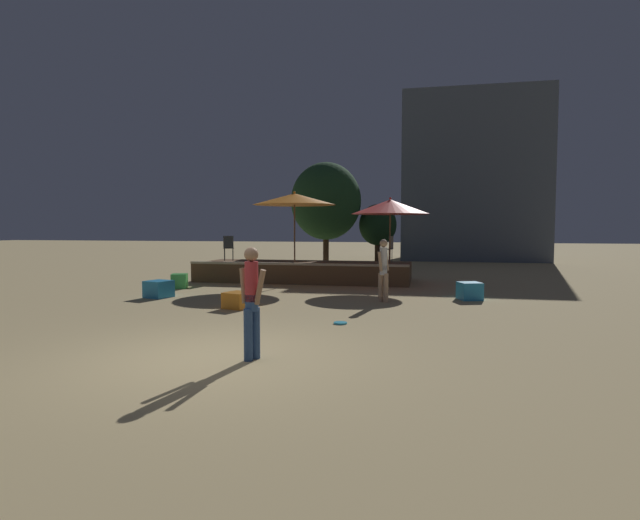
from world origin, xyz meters
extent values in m
plane|color=tan|center=(0.00, 0.00, 0.00)|extent=(120.00, 120.00, 0.00)
cube|color=brown|center=(-1.19, 10.85, 0.33)|extent=(7.65, 2.75, 0.67)
cube|color=#CCB793|center=(-1.19, 9.52, 0.71)|extent=(7.65, 0.12, 0.08)
cylinder|color=brown|center=(-1.26, 9.70, 1.36)|extent=(0.05, 0.05, 2.72)
cone|color=orange|center=(-1.26, 9.70, 2.91)|extent=(2.82, 2.82, 0.39)
sphere|color=orange|center=(-1.26, 9.70, 3.15)|extent=(0.08, 0.08, 0.08)
cylinder|color=brown|center=(1.99, 9.66, 1.19)|extent=(0.05, 0.05, 2.38)
cone|color=red|center=(1.99, 9.66, 2.62)|extent=(2.55, 2.55, 0.47)
sphere|color=red|center=(1.99, 9.66, 2.90)|extent=(0.08, 0.08, 0.08)
cube|color=#2D9EDB|center=(4.31, 7.06, 0.24)|extent=(0.71, 0.71, 0.47)
cube|color=#4CC651|center=(-4.58, 7.79, 0.23)|extent=(0.60, 0.60, 0.46)
cube|color=#2D9EDB|center=(-4.12, 5.73, 0.23)|extent=(0.77, 0.77, 0.47)
cube|color=orange|center=(-1.28, 4.43, 0.19)|extent=(0.72, 0.72, 0.39)
cylinder|color=#2D4C7F|center=(0.62, -0.04, 0.38)|extent=(0.13, 0.13, 0.76)
cylinder|color=#2D4C7F|center=(0.68, 0.11, 0.38)|extent=(0.13, 0.13, 0.76)
cylinder|color=#2D4C7F|center=(0.65, 0.04, 0.84)|extent=(0.20, 0.20, 0.24)
cylinder|color=#B22D33|center=(0.65, 0.04, 1.16)|extent=(0.20, 0.20, 0.58)
cylinder|color=#997051|center=(0.80, -0.03, 1.08)|extent=(0.23, 0.16, 0.52)
cylinder|color=#997051|center=(0.50, 0.10, 1.08)|extent=(0.15, 0.12, 0.52)
sphere|color=#997051|center=(0.65, 0.04, 1.55)|extent=(0.21, 0.21, 0.21)
cylinder|color=tan|center=(1.99, 6.19, 0.38)|extent=(0.13, 0.13, 0.75)
cylinder|color=tan|center=(2.13, 6.12, 0.38)|extent=(0.13, 0.13, 0.75)
cylinder|color=white|center=(2.06, 6.15, 0.83)|extent=(0.19, 0.19, 0.24)
cylinder|color=white|center=(2.06, 6.15, 1.14)|extent=(0.19, 0.19, 0.58)
cylinder|color=tan|center=(1.99, 6.01, 1.07)|extent=(0.15, 0.20, 0.52)
cylinder|color=tan|center=(2.14, 6.29, 1.07)|extent=(0.15, 0.19, 0.52)
sphere|color=tan|center=(2.06, 6.15, 1.53)|extent=(0.21, 0.21, 0.21)
cylinder|color=#2D3338|center=(-3.79, 10.42, 0.97)|extent=(0.02, 0.02, 0.45)
cylinder|color=#2D3338|center=(-4.07, 10.31, 0.97)|extent=(0.02, 0.02, 0.45)
cylinder|color=#2D3338|center=(-3.69, 10.13, 0.97)|extent=(0.02, 0.02, 0.45)
cylinder|color=#2D3338|center=(-3.97, 10.03, 0.97)|extent=(0.02, 0.02, 0.45)
cylinder|color=#2D3338|center=(-3.88, 10.22, 1.20)|extent=(0.40, 0.40, 0.02)
cube|color=#2D3338|center=(-3.82, 10.06, 1.42)|extent=(0.35, 0.15, 0.45)
cylinder|color=#47474C|center=(1.60, 10.69, 0.97)|extent=(0.02, 0.02, 0.45)
cylinder|color=#47474C|center=(1.73, 10.42, 0.97)|extent=(0.02, 0.02, 0.45)
cylinder|color=#47474C|center=(1.87, 10.82, 0.97)|extent=(0.02, 0.02, 0.45)
cylinder|color=#47474C|center=(2.00, 10.54, 0.97)|extent=(0.02, 0.02, 0.45)
cylinder|color=#47474C|center=(1.80, 10.62, 1.20)|extent=(0.40, 0.40, 0.02)
cube|color=#47474C|center=(1.96, 10.69, 1.42)|extent=(0.18, 0.34, 0.45)
cylinder|color=#33B2D8|center=(1.46, 3.00, 0.02)|extent=(0.27, 0.27, 0.03)
cylinder|color=#3D2B1C|center=(0.84, 17.62, 0.63)|extent=(0.28, 0.28, 1.26)
ellipsoid|color=black|center=(0.84, 17.62, 2.08)|extent=(1.83, 1.83, 2.01)
cylinder|color=#3D2B1C|center=(-1.60, 16.94, 0.85)|extent=(0.28, 0.28, 1.70)
ellipsoid|color=#1E4223|center=(-1.60, 16.94, 3.22)|extent=(3.39, 3.39, 3.73)
cube|color=#4C5666|center=(5.87, 24.74, 4.91)|extent=(8.28, 4.83, 9.81)
camera|label=1|loc=(3.12, -6.82, 1.94)|focal=28.00mm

